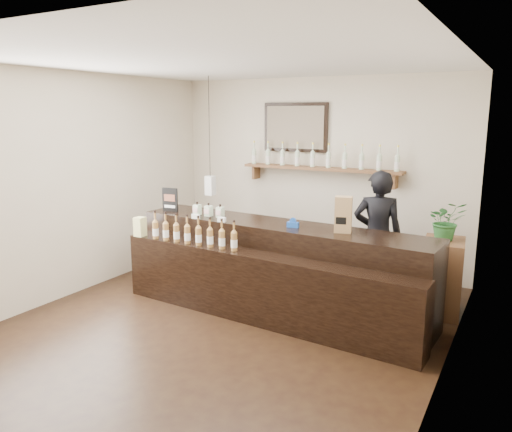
% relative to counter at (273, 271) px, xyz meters
% --- Properties ---
extents(ground, '(5.00, 5.00, 0.00)m').
position_rel_counter_xyz_m(ground, '(-0.27, -0.56, -0.48)').
color(ground, black).
rests_on(ground, ground).
extents(room_shell, '(5.00, 5.00, 5.00)m').
position_rel_counter_xyz_m(room_shell, '(-0.27, -0.56, 1.22)').
color(room_shell, beige).
rests_on(room_shell, ground).
extents(back_wall_decor, '(2.66, 0.96, 1.69)m').
position_rel_counter_xyz_m(back_wall_decor, '(-0.43, 1.81, 1.28)').
color(back_wall_decor, brown).
rests_on(back_wall_decor, ground).
extents(counter, '(3.70, 1.21, 1.19)m').
position_rel_counter_xyz_m(counter, '(0.00, 0.00, 0.00)').
color(counter, black).
rests_on(counter, ground).
extents(promo_sign, '(0.22, 0.05, 0.31)m').
position_rel_counter_xyz_m(promo_sign, '(-1.58, 0.11, 0.70)').
color(promo_sign, black).
rests_on(promo_sign, counter).
extents(paper_bag, '(0.21, 0.18, 0.39)m').
position_rel_counter_xyz_m(paper_bag, '(0.79, 0.09, 0.74)').
color(paper_bag, '#A0784D').
rests_on(paper_bag, counter).
extents(tape_dispenser, '(0.14, 0.06, 0.11)m').
position_rel_counter_xyz_m(tape_dispenser, '(0.22, 0.04, 0.59)').
color(tape_dispenser, '#174AA7').
rests_on(tape_dispenser, counter).
extents(side_cabinet, '(0.50, 0.64, 0.87)m').
position_rel_counter_xyz_m(side_cabinet, '(1.73, 0.90, -0.04)').
color(side_cabinet, brown).
rests_on(side_cabinet, ground).
extents(potted_plant, '(0.52, 0.49, 0.45)m').
position_rel_counter_xyz_m(potted_plant, '(1.73, 0.90, 0.62)').
color(potted_plant, '#27632A').
rests_on(potted_plant, side_cabinet).
extents(shopkeeper, '(0.76, 0.61, 1.83)m').
position_rel_counter_xyz_m(shopkeeper, '(0.93, 0.99, 0.44)').
color(shopkeeper, black).
rests_on(shopkeeper, ground).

